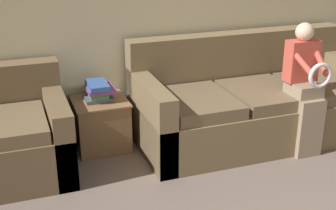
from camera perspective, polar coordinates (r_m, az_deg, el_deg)
couch_main at (r=4.55m, az=10.28°, el=0.19°), size 2.25×1.00×0.95m
child_left_seated at (r=4.24m, az=16.43°, el=2.47°), size 0.28×0.37×1.15m
side_shelf at (r=4.30m, az=-8.20°, el=-2.17°), size 0.48×0.49×0.46m
book_stack at (r=4.20m, az=-8.47°, el=1.69°), size 0.26×0.29×0.16m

